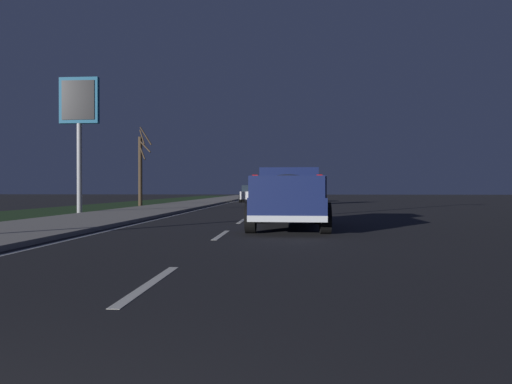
% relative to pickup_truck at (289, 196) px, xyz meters
% --- Properties ---
extents(ground, '(144.00, 144.00, 0.00)m').
position_rel_pickup_truck_xyz_m(ground, '(13.48, 1.75, -0.98)').
color(ground, black).
extents(sidewalk_shoulder, '(108.00, 4.00, 0.12)m').
position_rel_pickup_truck_xyz_m(sidewalk_shoulder, '(13.48, 7.45, -0.92)').
color(sidewalk_shoulder, gray).
rests_on(sidewalk_shoulder, ground).
extents(grass_verge, '(108.00, 6.00, 0.01)m').
position_rel_pickup_truck_xyz_m(grass_verge, '(13.48, 12.45, -0.98)').
color(grass_verge, '#1E3819').
rests_on(grass_verge, ground).
extents(lane_markings, '(108.00, 3.54, 0.01)m').
position_rel_pickup_truck_xyz_m(lane_markings, '(15.35, 4.30, -0.98)').
color(lane_markings, silver).
rests_on(lane_markings, ground).
extents(pickup_truck, '(5.45, 2.34, 1.87)m').
position_rel_pickup_truck_xyz_m(pickup_truck, '(0.00, 0.00, 0.00)').
color(pickup_truck, '#141E4C').
rests_on(pickup_truck, ground).
extents(sedan_blue, '(4.43, 2.08, 1.54)m').
position_rel_pickup_truck_xyz_m(sedan_blue, '(27.15, -0.13, -0.20)').
color(sedan_blue, navy).
rests_on(sedan_blue, ground).
extents(sedan_white, '(4.43, 2.07, 1.54)m').
position_rel_pickup_truck_xyz_m(sedan_white, '(27.61, 3.41, -0.20)').
color(sedan_white, silver).
rests_on(sedan_white, ground).
extents(gas_price_sign, '(0.27, 1.90, 6.53)m').
position_rel_pickup_truck_xyz_m(gas_price_sign, '(6.94, 9.99, 3.91)').
color(gas_price_sign, '#99999E').
rests_on(gas_price_sign, ground).
extents(bare_tree_far, '(0.76, 1.08, 5.62)m').
position_rel_pickup_truck_xyz_m(bare_tree_far, '(17.31, 10.45, 1.71)').
color(bare_tree_far, '#423323').
rests_on(bare_tree_far, ground).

